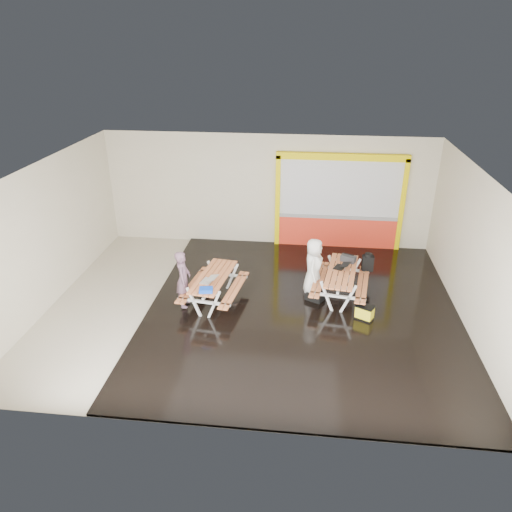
# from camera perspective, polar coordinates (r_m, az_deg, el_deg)

# --- Properties ---
(room) EXTENTS (10.02, 8.02, 3.52)m
(room) POSITION_cam_1_polar(r_m,az_deg,el_deg) (11.11, -0.52, 1.51)
(room) COLOR beige
(room) RESTS_ON ground
(deck) EXTENTS (7.50, 7.98, 0.05)m
(deck) POSITION_cam_1_polar(r_m,az_deg,el_deg) (11.85, 5.56, -6.42)
(deck) COLOR black
(deck) RESTS_ON room
(kiosk) EXTENTS (3.88, 0.16, 3.00)m
(kiosk) POSITION_cam_1_polar(r_m,az_deg,el_deg) (14.84, 9.86, 6.14)
(kiosk) COLOR red
(kiosk) RESTS_ON room
(picnic_table_left) EXTENTS (1.55, 2.08, 0.77)m
(picnic_table_left) POSITION_cam_1_polar(r_m,az_deg,el_deg) (11.87, -5.07, -3.17)
(picnic_table_left) COLOR #DD7A45
(picnic_table_left) RESTS_ON deck
(picnic_table_right) EXTENTS (1.61, 2.15, 0.79)m
(picnic_table_right) POSITION_cam_1_polar(r_m,az_deg,el_deg) (12.24, 10.13, -2.47)
(picnic_table_right) COLOR #DD7A45
(picnic_table_right) RESTS_ON deck
(person_left) EXTENTS (0.40, 0.56, 1.44)m
(person_left) POSITION_cam_1_polar(r_m,az_deg,el_deg) (11.67, -8.69, -2.73)
(person_left) COLOR #67485A
(person_left) RESTS_ON deck
(person_right) EXTENTS (0.56, 0.78, 1.49)m
(person_right) POSITION_cam_1_polar(r_m,az_deg,el_deg) (12.17, 6.89, -1.26)
(person_right) COLOR white
(person_right) RESTS_ON deck
(laptop_left) EXTENTS (0.45, 0.43, 0.16)m
(laptop_left) POSITION_cam_1_polar(r_m,az_deg,el_deg) (11.51, -5.66, -2.86)
(laptop_left) COLOR silver
(laptop_left) RESTS_ON picnic_table_left
(laptop_right) EXTENTS (0.48, 0.45, 0.16)m
(laptop_right) POSITION_cam_1_polar(r_m,az_deg,el_deg) (12.26, 10.19, -1.20)
(laptop_right) COLOR black
(laptop_right) RESTS_ON picnic_table_right
(blue_pouch) EXTENTS (0.34, 0.26, 0.09)m
(blue_pouch) POSITION_cam_1_polar(r_m,az_deg,el_deg) (11.10, -6.00, -4.05)
(blue_pouch) COLOR #0C3DC2
(blue_pouch) RESTS_ON picnic_table_left
(toolbox) EXTENTS (0.42, 0.34, 0.22)m
(toolbox) POSITION_cam_1_polar(r_m,az_deg,el_deg) (12.61, 10.96, -0.30)
(toolbox) COLOR black
(toolbox) RESTS_ON picnic_table_right
(backpack) EXTENTS (0.30, 0.20, 0.49)m
(backpack) POSITION_cam_1_polar(r_m,az_deg,el_deg) (12.89, 13.21, -0.73)
(backpack) COLOR black
(backpack) RESTS_ON picnic_table_right
(dark_case) EXTENTS (0.54, 0.49, 0.16)m
(dark_case) POSITION_cam_1_polar(r_m,az_deg,el_deg) (12.23, 7.05, -4.83)
(dark_case) COLOR black
(dark_case) RESTS_ON deck
(fluke_bag) EXTENTS (0.49, 0.43, 0.35)m
(fluke_bag) POSITION_cam_1_polar(r_m,az_deg,el_deg) (11.61, 12.83, -6.60)
(fluke_bag) COLOR black
(fluke_bag) RESTS_ON deck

